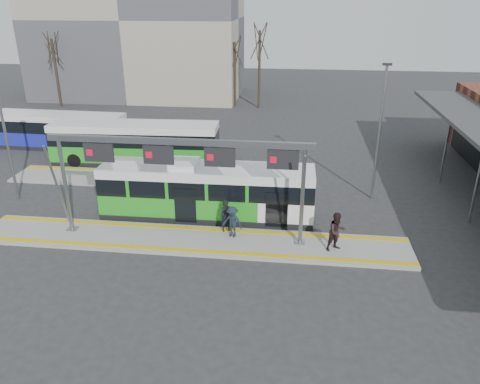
{
  "coord_description": "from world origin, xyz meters",
  "views": [
    {
      "loc": [
        4.98,
        -20.52,
        11.69
      ],
      "look_at": [
        2.15,
        3.0,
        1.59
      ],
      "focal_mm": 35.0,
      "sensor_mm": 36.0,
      "label": 1
    }
  ],
  "objects_px": {
    "passenger_b": "(337,232)",
    "passenger_a": "(226,216)",
    "gantry": "(182,160)",
    "passenger_c": "(232,222)",
    "hero_bus": "(206,192)"
  },
  "relations": [
    {
      "from": "passenger_a",
      "to": "gantry",
      "type": "bearing_deg",
      "value": 178.23
    },
    {
      "from": "gantry",
      "to": "passenger_a",
      "type": "relative_size",
      "value": 7.58
    },
    {
      "from": "passenger_a",
      "to": "passenger_b",
      "type": "bearing_deg",
      "value": -37.66
    },
    {
      "from": "passenger_b",
      "to": "passenger_a",
      "type": "bearing_deg",
      "value": 134.88
    },
    {
      "from": "passenger_c",
      "to": "gantry",
      "type": "bearing_deg",
      "value": -155.12
    },
    {
      "from": "gantry",
      "to": "hero_bus",
      "type": "relative_size",
      "value": 1.1
    },
    {
      "from": "hero_bus",
      "to": "passenger_b",
      "type": "distance_m",
      "value": 7.72
    },
    {
      "from": "passenger_c",
      "to": "passenger_b",
      "type": "bearing_deg",
      "value": 10.37
    },
    {
      "from": "passenger_a",
      "to": "hero_bus",
      "type": "bearing_deg",
      "value": 100.93
    },
    {
      "from": "passenger_b",
      "to": "passenger_c",
      "type": "bearing_deg",
      "value": 140.01
    },
    {
      "from": "gantry",
      "to": "passenger_b",
      "type": "bearing_deg",
      "value": -3.37
    },
    {
      "from": "passenger_a",
      "to": "passenger_c",
      "type": "xyz_separation_m",
      "value": [
        0.38,
        -0.57,
        -0.02
      ]
    },
    {
      "from": "gantry",
      "to": "passenger_a",
      "type": "bearing_deg",
      "value": 22.81
    },
    {
      "from": "passenger_b",
      "to": "passenger_c",
      "type": "height_order",
      "value": "passenger_b"
    },
    {
      "from": "hero_bus",
      "to": "passenger_a",
      "type": "distance_m",
      "value": 2.49
    }
  ]
}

